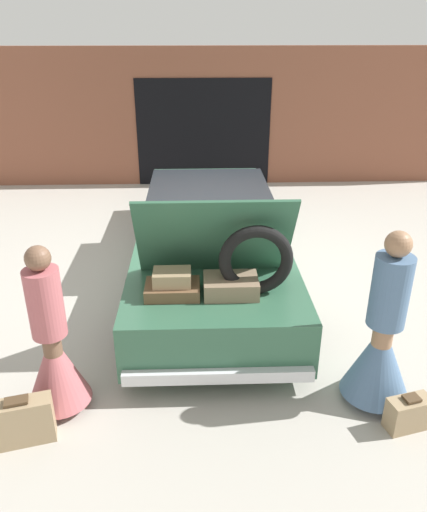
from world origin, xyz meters
TOP-DOWN VIEW (x-y plane):
  - ground_plane at (0.00, 0.00)m, footprint 40.00×40.00m
  - garage_wall_back at (0.00, 4.32)m, footprint 12.00×0.14m
  - car at (0.00, -0.01)m, footprint 1.91×5.37m
  - person_left at (-1.46, -2.69)m, footprint 0.57×0.57m
  - person_right at (1.46, -2.71)m, footprint 0.63×0.63m
  - suitcase_beside_left_person at (-1.68, -3.13)m, footprint 0.57×0.31m
  - suitcase_beside_right_person at (1.64, -3.09)m, footprint 0.42×0.27m

SIDE VIEW (x-z plane):
  - ground_plane at x=0.00m, z-range 0.00..0.00m
  - suitcase_beside_right_person at x=1.64m, z-range -0.01..0.32m
  - suitcase_beside_left_person at x=-1.68m, z-range -0.01..0.43m
  - car at x=0.00m, z-range -0.31..1.43m
  - person_left at x=-1.46m, z-range -0.23..1.39m
  - person_right at x=1.46m, z-range -0.25..1.47m
  - garage_wall_back at x=0.00m, z-range -0.01..2.79m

